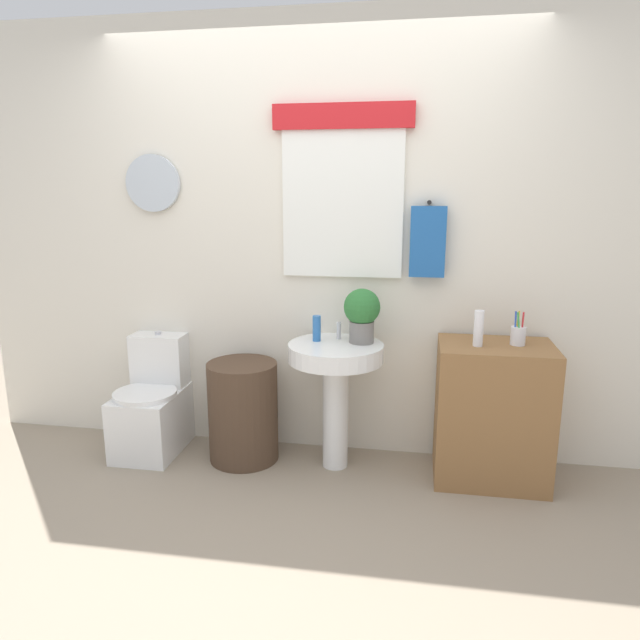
% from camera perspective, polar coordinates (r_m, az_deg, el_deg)
% --- Properties ---
extents(ground_plane, '(8.00, 8.00, 0.00)m').
position_cam_1_polar(ground_plane, '(2.86, -4.59, -21.53)').
color(ground_plane, gray).
extents(back_wall, '(4.40, 0.18, 2.60)m').
position_cam_1_polar(back_wall, '(3.50, -0.30, 7.83)').
color(back_wall, silver).
rests_on(back_wall, ground_plane).
extents(toilet, '(0.38, 0.51, 0.74)m').
position_cam_1_polar(toilet, '(3.79, -16.20, -8.28)').
color(toilet, white).
rests_on(toilet, ground_plane).
extents(laundry_hamper, '(0.42, 0.42, 0.61)m').
position_cam_1_polar(laundry_hamper, '(3.54, -7.63, -8.97)').
color(laundry_hamper, '#4C3828').
rests_on(laundry_hamper, ground_plane).
extents(pedestal_sink, '(0.55, 0.55, 0.75)m').
position_cam_1_polar(pedestal_sink, '(3.33, 1.57, -5.26)').
color(pedestal_sink, white).
rests_on(pedestal_sink, ground_plane).
extents(faucet, '(0.03, 0.03, 0.10)m').
position_cam_1_polar(faucet, '(3.38, 1.88, -1.04)').
color(faucet, silver).
rests_on(faucet, pedestal_sink).
extents(wooden_cabinet, '(0.62, 0.44, 0.79)m').
position_cam_1_polar(wooden_cabinet, '(3.39, 16.71, -8.80)').
color(wooden_cabinet, olive).
rests_on(wooden_cabinet, ground_plane).
extents(soap_bottle, '(0.05, 0.05, 0.15)m').
position_cam_1_polar(soap_bottle, '(3.33, -0.33, -0.83)').
color(soap_bottle, '#2D6BB7').
rests_on(soap_bottle, pedestal_sink).
extents(potted_plant, '(0.21, 0.21, 0.31)m').
position_cam_1_polar(potted_plant, '(3.28, 4.17, 0.77)').
color(potted_plant, slate).
rests_on(potted_plant, pedestal_sink).
extents(lotion_bottle, '(0.05, 0.05, 0.20)m').
position_cam_1_polar(lotion_bottle, '(3.20, 15.44, -0.80)').
color(lotion_bottle, white).
rests_on(lotion_bottle, wooden_cabinet).
extents(toothbrush_cup, '(0.08, 0.08, 0.19)m').
position_cam_1_polar(toothbrush_cup, '(3.29, 19.03, -1.42)').
color(toothbrush_cup, silver).
rests_on(toothbrush_cup, wooden_cabinet).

